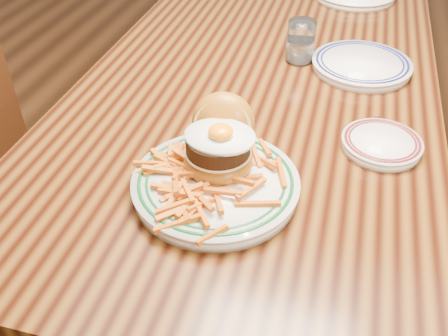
# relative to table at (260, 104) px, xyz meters

# --- Properties ---
(floor) EXTENTS (6.00, 6.00, 0.00)m
(floor) POSITION_rel_table_xyz_m (0.00, 0.00, -0.66)
(floor) COLOR black
(floor) RESTS_ON ground
(table) EXTENTS (0.85, 1.60, 0.75)m
(table) POSITION_rel_table_xyz_m (0.00, 0.00, 0.00)
(table) COLOR black
(table) RESTS_ON floor
(main_plate) EXTENTS (0.30, 0.31, 0.14)m
(main_plate) POSITION_rel_table_xyz_m (0.01, -0.44, 0.13)
(main_plate) COLOR silver
(main_plate) RESTS_ON table
(side_plate) EXTENTS (0.16, 0.17, 0.02)m
(side_plate) POSITION_rel_table_xyz_m (0.29, -0.25, 0.10)
(side_plate) COLOR silver
(side_plate) RESTS_ON table
(rear_plate) EXTENTS (0.25, 0.25, 0.03)m
(rear_plate) POSITION_rel_table_xyz_m (0.24, 0.08, 0.10)
(rear_plate) COLOR silver
(rear_plate) RESTS_ON table
(water_glass) EXTENTS (0.07, 0.07, 0.11)m
(water_glass) POSITION_rel_table_xyz_m (0.08, 0.09, 0.13)
(water_glass) COLOR white
(water_glass) RESTS_ON table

